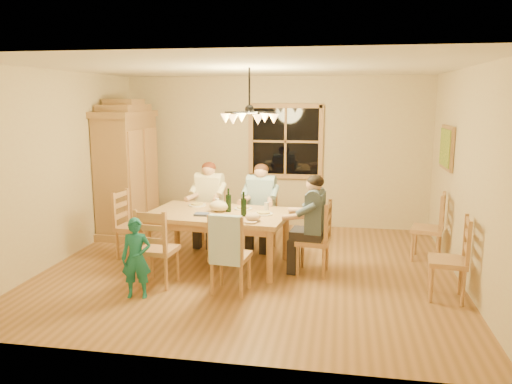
% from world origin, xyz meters
% --- Properties ---
extents(floor, '(5.50, 5.50, 0.00)m').
position_xyz_m(floor, '(0.00, 0.00, 0.00)').
color(floor, brown).
rests_on(floor, ground).
extents(ceiling, '(5.50, 5.00, 0.02)m').
position_xyz_m(ceiling, '(0.00, 0.00, 2.70)').
color(ceiling, white).
rests_on(ceiling, wall_back).
extents(wall_back, '(5.50, 0.02, 2.70)m').
position_xyz_m(wall_back, '(0.00, 2.50, 1.35)').
color(wall_back, beige).
rests_on(wall_back, floor).
extents(wall_left, '(0.02, 5.00, 2.70)m').
position_xyz_m(wall_left, '(-2.75, 0.00, 1.35)').
color(wall_left, beige).
rests_on(wall_left, floor).
extents(wall_right, '(0.02, 5.00, 2.70)m').
position_xyz_m(wall_right, '(2.75, 0.00, 1.35)').
color(wall_right, beige).
rests_on(wall_right, floor).
extents(window, '(1.30, 0.06, 1.30)m').
position_xyz_m(window, '(0.20, 2.47, 1.55)').
color(window, black).
rests_on(window, wall_back).
extents(painting, '(0.06, 0.78, 0.64)m').
position_xyz_m(painting, '(2.71, 1.20, 1.60)').
color(painting, '#966441').
rests_on(painting, wall_right).
extents(chandelier, '(0.77, 0.68, 0.71)m').
position_xyz_m(chandelier, '(-0.00, 0.00, 2.08)').
color(chandelier, black).
rests_on(chandelier, ceiling).
extents(armoire, '(0.66, 1.40, 2.30)m').
position_xyz_m(armoire, '(-2.42, 1.53, 1.06)').
color(armoire, '#966441').
rests_on(armoire, floor).
extents(dining_table, '(2.02, 1.35, 0.76)m').
position_xyz_m(dining_table, '(-0.46, 0.08, 0.66)').
color(dining_table, '#A57749').
rests_on(dining_table, floor).
extents(chair_far_left, '(0.48, 0.46, 0.99)m').
position_xyz_m(chair_far_left, '(-0.84, 1.03, 0.30)').
color(chair_far_left, '#A36E48').
rests_on(chair_far_left, floor).
extents(chair_far_right, '(0.48, 0.46, 0.99)m').
position_xyz_m(chair_far_right, '(0.00, 0.94, 0.30)').
color(chair_far_right, '#A36E48').
rests_on(chair_far_right, floor).
extents(chair_near_left, '(0.48, 0.46, 0.99)m').
position_xyz_m(chair_near_left, '(-1.02, -0.77, 0.30)').
color(chair_near_left, '#A36E48').
rests_on(chair_near_left, floor).
extents(chair_near_right, '(0.48, 0.46, 0.99)m').
position_xyz_m(chair_near_right, '(-0.07, -0.86, 0.30)').
color(chair_near_right, '#A36E48').
rests_on(chair_near_right, floor).
extents(chair_end_left, '(0.46, 0.48, 0.99)m').
position_xyz_m(chair_end_left, '(-1.78, 0.21, 0.30)').
color(chair_end_left, '#A36E48').
rests_on(chair_end_left, floor).
extents(chair_end_right, '(0.46, 0.48, 0.99)m').
position_xyz_m(chair_end_right, '(0.86, -0.05, 0.30)').
color(chair_end_right, '#A36E48').
rests_on(chair_end_right, floor).
extents(adult_woman, '(0.42, 0.46, 0.87)m').
position_xyz_m(adult_woman, '(-0.84, 1.03, 0.84)').
color(adult_woman, '#F3E9BC').
rests_on(adult_woman, floor).
extents(adult_plaid_man, '(0.42, 0.46, 0.87)m').
position_xyz_m(adult_plaid_man, '(0.00, 0.94, 0.84)').
color(adult_plaid_man, '#316789').
rests_on(adult_plaid_man, floor).
extents(adult_slate_man, '(0.46, 0.42, 0.87)m').
position_xyz_m(adult_slate_man, '(0.86, -0.05, 0.84)').
color(adult_slate_man, '#43546B').
rests_on(adult_slate_man, floor).
extents(towel, '(0.39, 0.14, 0.58)m').
position_xyz_m(towel, '(-0.09, -1.05, 0.70)').
color(towel, '#ADC9EB').
rests_on(towel, chair_near_right).
extents(wine_bottle_a, '(0.08, 0.08, 0.33)m').
position_xyz_m(wine_bottle_a, '(-0.32, 0.14, 0.93)').
color(wine_bottle_a, black).
rests_on(wine_bottle_a, dining_table).
extents(wine_bottle_b, '(0.08, 0.08, 0.33)m').
position_xyz_m(wine_bottle_b, '(-0.07, -0.08, 0.93)').
color(wine_bottle_b, black).
rests_on(wine_bottle_b, dining_table).
extents(plate_woman, '(0.26, 0.26, 0.02)m').
position_xyz_m(plate_woman, '(-0.87, 0.44, 0.77)').
color(plate_woman, white).
rests_on(plate_woman, dining_table).
extents(plate_plaid, '(0.26, 0.26, 0.02)m').
position_xyz_m(plate_plaid, '(-0.16, 0.33, 0.77)').
color(plate_plaid, white).
rests_on(plate_plaid, dining_table).
extents(plate_slate, '(0.26, 0.26, 0.02)m').
position_xyz_m(plate_slate, '(0.18, 0.05, 0.77)').
color(plate_slate, white).
rests_on(plate_slate, dining_table).
extents(wine_glass_a, '(0.06, 0.06, 0.14)m').
position_xyz_m(wine_glass_a, '(-0.53, 0.34, 0.83)').
color(wine_glass_a, silver).
rests_on(wine_glass_a, dining_table).
extents(wine_glass_b, '(0.06, 0.06, 0.14)m').
position_xyz_m(wine_glass_b, '(0.20, 0.19, 0.83)').
color(wine_glass_b, silver).
rests_on(wine_glass_b, dining_table).
extents(cap, '(0.20, 0.20, 0.11)m').
position_xyz_m(cap, '(0.10, -0.33, 0.82)').
color(cap, tan).
rests_on(cap, dining_table).
extents(napkin, '(0.19, 0.16, 0.03)m').
position_xyz_m(napkin, '(-0.64, -0.14, 0.78)').
color(napkin, '#465181').
rests_on(napkin, dining_table).
extents(cloth_bundle, '(0.28, 0.22, 0.15)m').
position_xyz_m(cloth_bundle, '(-0.46, 0.14, 0.84)').
color(cloth_bundle, '#C3B28D').
rests_on(cloth_bundle, dining_table).
extents(child, '(0.38, 0.29, 0.95)m').
position_xyz_m(child, '(-1.12, -1.21, 0.48)').
color(child, '#196D71').
rests_on(child, floor).
extents(chair_spare_front, '(0.47, 0.49, 0.99)m').
position_xyz_m(chair_spare_front, '(2.45, -0.63, 0.30)').
color(chair_spare_front, '#A36E48').
rests_on(chair_spare_front, floor).
extents(chair_spare_back, '(0.52, 0.53, 0.99)m').
position_xyz_m(chair_spare_back, '(2.45, 0.83, 0.30)').
color(chair_spare_back, '#A36E48').
rests_on(chair_spare_back, floor).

